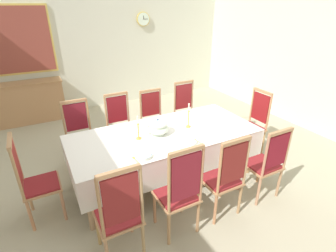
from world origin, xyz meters
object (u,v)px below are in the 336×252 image
object	(u,v)px
candlestick_east	(188,118)
chair_south_b	(180,191)
chair_south_d	(266,162)
chair_head_east	(253,122)
chair_south_c	(225,176)
bowl_near_right	(191,142)
chair_south_a	(119,213)
chair_north_a	(80,134)
chair_north_b	(121,125)
soup_tureen	(158,127)
chair_north_d	(187,111)
chair_north_c	(154,119)
spoon_secondary	(196,140)
spoon_primary	(134,159)
bowl_near_left	(145,156)
mounted_clock	(143,19)
dining_table	(165,137)
chair_head_west	(33,180)
candlestick_west	(138,130)
framed_painting	(20,40)
sideboard	(30,102)

from	to	relation	value
candlestick_east	chair_south_b	bearing A→B (deg)	-126.06
chair_south_d	chair_head_east	distance (m)	1.24
chair_south_c	bowl_near_right	bearing A→B (deg)	102.80
chair_south_a	chair_north_a	size ratio (longest dim) A/B	1.08
bowl_near_right	chair_south_d	bearing A→B (deg)	-33.93
chair_north_a	chair_head_east	xyz separation A→B (m)	(2.75, -1.00, 0.01)
chair_north_b	soup_tureen	xyz separation A→B (m)	(0.23, -1.00, 0.33)
chair_head_east	soup_tureen	distance (m)	1.86
chair_north_d	chair_north_c	bearing A→B (deg)	0.30
spoon_secondary	bowl_near_right	bearing A→B (deg)	-173.89
chair_south_b	chair_north_c	world-z (taller)	chair_south_b
spoon_secondary	spoon_primary	bearing A→B (deg)	173.37
bowl_near_left	mounted_clock	size ratio (longest dim) A/B	0.52
spoon_primary	spoon_secondary	xyz separation A→B (m)	(0.90, 0.03, 0.00)
dining_table	chair_north_a	size ratio (longest dim) A/B	2.44
chair_head_west	bowl_near_left	bearing A→B (deg)	69.09
chair_south_a	spoon_secondary	bearing A→B (deg)	24.61
chair_south_b	chair_north_d	xyz separation A→B (m)	(1.33, 2.00, -0.02)
chair_south_d	chair_north_a	bearing A→B (deg)	135.25
chair_south_a	chair_north_a	xyz separation A→B (m)	(-0.00, 2.00, -0.03)
chair_south_a	soup_tureen	bearing A→B (deg)	47.62
soup_tureen	candlestick_east	distance (m)	0.50
chair_south_c	chair_north_c	world-z (taller)	chair_south_c
chair_north_b	spoon_secondary	xyz separation A→B (m)	(0.60, -1.41, 0.22)
chair_south_a	chair_south_c	size ratio (longest dim) A/B	1.04
dining_table	candlestick_west	bearing A→B (deg)	180.00
chair_north_a	chair_south_d	size ratio (longest dim) A/B	1.01
chair_north_b	chair_south_c	bearing A→B (deg)	107.47
chair_north_c	spoon_secondary	distance (m)	1.43
chair_north_c	chair_head_west	size ratio (longest dim) A/B	0.93
soup_tureen	spoon_primary	size ratio (longest dim) A/B	1.69
chair_north_c	spoon_primary	size ratio (longest dim) A/B	5.96
chair_north_c	chair_south_d	world-z (taller)	chair_south_d
chair_south_d	framed_painting	bearing A→B (deg)	119.52
chair_south_a	chair_north_b	distance (m)	2.11
dining_table	chair_south_c	distance (m)	1.05
chair_south_a	bowl_near_left	xyz separation A→B (m)	(0.51, 0.53, 0.21)
chair_north_a	chair_north_b	world-z (taller)	chair_north_b
bowl_near_left	spoon_primary	distance (m)	0.13
bowl_near_right	spoon_secondary	bearing A→B (deg)	14.55
chair_south_b	soup_tureen	world-z (taller)	chair_south_b
spoon_primary	bowl_near_left	bearing A→B (deg)	-16.99
chair_head_east	candlestick_east	distance (m)	1.39
spoon_primary	framed_painting	distance (m)	4.22
bowl_near_left	spoon_primary	bearing A→B (deg)	167.72
chair_north_b	mounted_clock	distance (m)	3.36
dining_table	framed_painting	bearing A→B (deg)	114.02
chair_north_b	sideboard	bearing A→B (deg)	-60.09
chair_south_b	chair_south_a	bearing A→B (deg)	179.91
chair_head_west	candlestick_west	size ratio (longest dim) A/B	3.37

